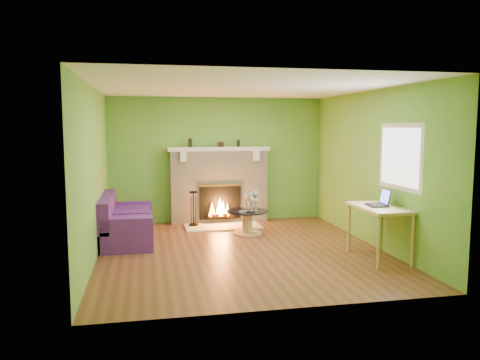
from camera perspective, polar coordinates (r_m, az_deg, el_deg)
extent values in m
plane|color=#5D2E1A|center=(7.67, 0.12, -8.57)|extent=(5.00, 5.00, 0.00)
plane|color=white|center=(7.43, 0.12, 11.19)|extent=(5.00, 5.00, 0.00)
plane|color=#539A32|center=(9.89, -2.77, 2.48)|extent=(5.00, 0.00, 5.00)
plane|color=#539A32|center=(5.02, 5.81, -1.48)|extent=(5.00, 0.00, 5.00)
plane|color=#539A32|center=(7.33, -17.40, 0.77)|extent=(0.00, 5.00, 5.00)
plane|color=#539A32|center=(8.18, 15.76, 1.40)|extent=(0.00, 5.00, 5.00)
plane|color=silver|center=(7.37, 18.93, 2.70)|extent=(0.00, 1.20, 1.20)
plane|color=white|center=(7.37, 18.88, 2.70)|extent=(0.00, 1.06, 1.06)
cube|color=#BDB39D|center=(9.77, -2.60, -0.81)|extent=(2.00, 0.35, 1.50)
cube|color=black|center=(9.63, -2.42, -2.78)|extent=(0.85, 0.03, 0.68)
cube|color=gold|center=(9.57, -2.42, -0.66)|extent=(0.91, 0.02, 0.04)
cylinder|color=black|center=(9.64, -2.37, -4.46)|extent=(0.55, 0.07, 0.07)
cube|color=silver|center=(9.67, -2.59, 3.81)|extent=(2.10, 0.28, 0.08)
cube|color=silver|center=(9.41, -6.94, 2.84)|extent=(0.12, 0.10, 0.20)
cube|color=silver|center=(9.64, 1.99, 2.97)|extent=(0.12, 0.10, 0.20)
cube|color=beige|center=(9.38, -2.08, -5.67)|extent=(1.50, 0.75, 0.03)
cube|color=silver|center=(9.67, -2.59, 3.81)|extent=(2.10, 0.28, 0.08)
cube|color=#481A65|center=(8.46, -13.39, -5.89)|extent=(0.82, 1.81, 0.41)
cube|color=#481A65|center=(8.41, -15.88, -3.58)|extent=(0.19, 1.81, 0.51)
cube|color=#481A65|center=(7.61, -13.64, -5.28)|extent=(0.82, 0.19, 0.20)
cube|color=#481A65|center=(9.21, -13.26, -3.23)|extent=(0.82, 0.19, 0.20)
cube|color=#481A65|center=(7.90, -13.22, -4.83)|extent=(0.65, 0.48, 0.11)
cube|color=#481A65|center=(8.50, -13.10, -4.04)|extent=(0.65, 0.48, 0.11)
cube|color=#481A65|center=(9.00, -13.00, -3.45)|extent=(0.65, 0.48, 0.11)
cylinder|color=tan|center=(8.82, 0.90, -6.45)|extent=(0.54, 0.54, 0.03)
cylinder|color=tan|center=(8.78, 0.90, -5.16)|extent=(0.19, 0.19, 0.38)
cylinder|color=black|center=(8.74, 0.90, -3.82)|extent=(0.78, 0.78, 0.02)
cube|color=tan|center=(7.34, 16.67, -3.27)|extent=(0.63, 1.09, 0.04)
cylinder|color=tan|center=(6.87, 16.55, -7.35)|extent=(0.05, 0.05, 0.76)
cylinder|color=tan|center=(7.13, 20.29, -6.99)|extent=(0.05, 0.05, 0.76)
cylinder|color=tan|center=(7.73, 13.14, -5.72)|extent=(0.05, 0.05, 0.76)
cylinder|color=tan|center=(7.95, 16.58, -5.47)|extent=(0.05, 0.05, 0.76)
cube|color=gray|center=(8.60, 0.42, -3.85)|extent=(0.18, 0.09, 0.02)
cube|color=black|center=(8.57, 1.29, -3.90)|extent=(0.17, 0.08, 0.02)
cylinder|color=black|center=(9.62, -6.09, 4.54)|extent=(0.08, 0.08, 0.18)
cylinder|color=black|center=(9.77, -0.19, 4.49)|extent=(0.07, 0.07, 0.14)
cube|color=black|center=(9.70, -2.37, 4.35)|extent=(0.12, 0.08, 0.10)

